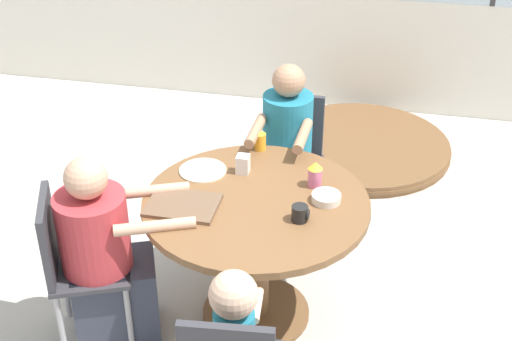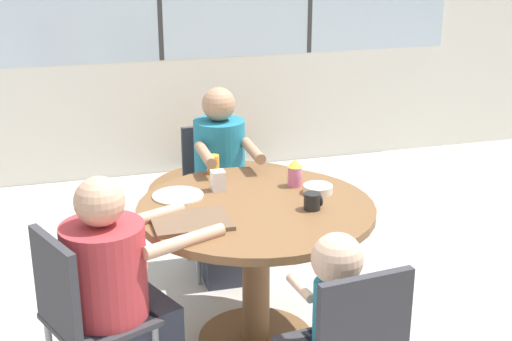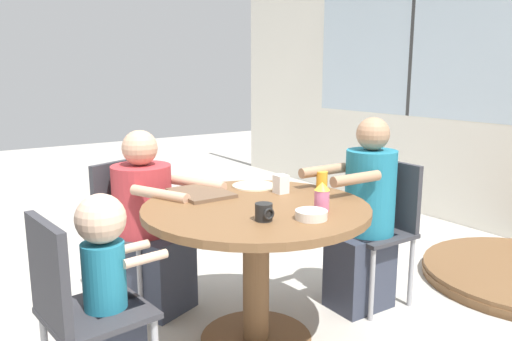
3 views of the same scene
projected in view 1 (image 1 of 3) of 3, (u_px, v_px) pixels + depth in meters
ground_plane at (256, 314)px, 4.03m from camera, size 16.00×16.00×0.00m
dining_table at (256, 231)px, 3.73m from camera, size 1.17×1.17×0.77m
chair_for_woman_green_shirt at (71, 257)px, 3.61m from camera, size 0.52×0.52×0.89m
chair_for_man_blue_shirt at (291, 150)px, 4.55m from camera, size 0.41×0.41×0.89m
person_woman_green_shirt at (106, 262)px, 3.66m from camera, size 0.73×0.57×1.10m
person_man_blue_shirt at (286, 163)px, 4.41m from camera, size 0.34×0.58×1.18m
food_tray_dark at (183, 205)px, 3.58m from camera, size 0.35×0.27×0.02m
coffee_mug at (300, 213)px, 3.46m from camera, size 0.09×0.08×0.08m
sippy_cup at (315, 174)px, 3.71m from camera, size 0.08×0.08×0.14m
juice_glass at (260, 142)px, 4.06m from camera, size 0.07×0.07×0.10m
milk_carton_small at (243, 164)px, 3.84m from camera, size 0.07×0.07×0.10m
bowl_white_shallow at (326, 198)px, 3.62m from camera, size 0.15×0.15×0.04m
plate_tortillas at (203, 170)px, 3.88m from camera, size 0.26×0.26×0.01m
folded_table_stack at (361, 146)px, 5.60m from camera, size 1.38×1.38×0.09m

